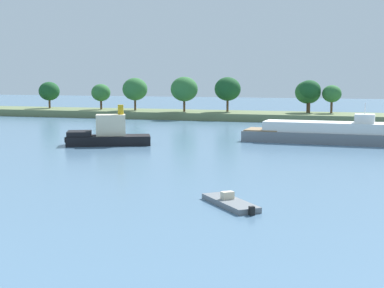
{
  "coord_description": "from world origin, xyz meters",
  "views": [
    {
      "loc": [
        21.61,
        -19.41,
        8.54
      ],
      "look_at": [
        3.89,
        38.72,
        1.2
      ],
      "focal_mm": 53.13,
      "sensor_mm": 36.0,
      "label": 1
    }
  ],
  "objects": [
    {
      "name": "treeline_island",
      "position": [
        -12.28,
        89.77,
        2.25
      ],
      "size": [
        98.91,
        11.56,
        8.3
      ],
      "color": "#66754C",
      "rests_on": "ground"
    },
    {
      "name": "fishing_skiff",
      "position": [
        13.32,
        16.45,
        0.21
      ],
      "size": [
        4.77,
        5.16,
        0.87
      ],
      "color": "slate",
      "rests_on": "ground"
    },
    {
      "name": "white_riverboat",
      "position": [
        18.56,
        54.48,
        1.25
      ],
      "size": [
        24.51,
        5.82,
        5.17
      ],
      "color": "slate",
      "rests_on": "ground"
    },
    {
      "name": "tugboat",
      "position": [
        -8.76,
        44.2,
        1.26
      ],
      "size": [
        10.75,
        7.37,
        4.97
      ],
      "color": "black",
      "rests_on": "ground"
    }
  ]
}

